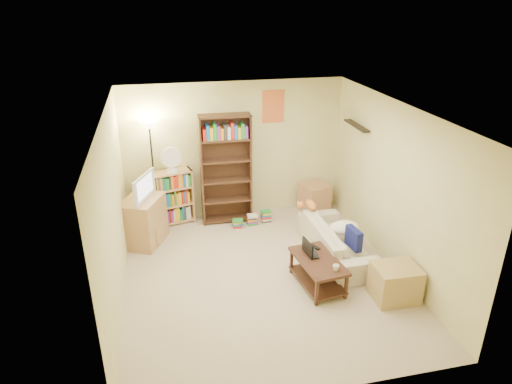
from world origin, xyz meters
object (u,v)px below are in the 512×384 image
Objects in this scene: sofa at (337,240)px; side_table at (314,198)px; tv_stand at (144,221)px; laptop at (316,253)px; desk_fan at (171,160)px; mug at (336,268)px; tall_bookshelf at (226,167)px; end_cabinet at (395,283)px; floor_lamp at (151,143)px; tabby_cat at (309,205)px; television at (140,187)px; short_bookshelf at (171,198)px; coffee_table at (318,269)px.

side_table is at bearing -7.78° from sofa.
tv_stand is 1.48× the size of side_table.
laptop is 0.68× the size of desk_fan.
tv_stand is (-2.56, 2.12, -0.06)m from mug.
end_cabinet is (1.87, -2.84, -0.81)m from tall_bookshelf.
floor_lamp reaches higher than tv_stand.
tabby_cat is 2.79m from tv_stand.
laptop is at bearing -104.02° from tabby_cat.
television is at bearing 140.37° from mug.
sofa is 0.81m from laptop.
tv_stand is at bearing 140.37° from mug.
floor_lamp is 3.57× the size of side_table.
short_bookshelf is (-2.51, 1.73, 0.24)m from sofa.
television is at bearing -132.53° from desk_fan.
sofa is 0.94× the size of floor_lamp.
short_bookshelf is (-1.00, 0.13, -0.55)m from tall_bookshelf.
sofa is 1.82× the size of short_bookshelf.
coffee_table is 3.11m from television.
coffee_table is at bearing -48.04° from floor_lamp.
desk_fan is at bearing -18.05° from television.
coffee_table is 0.51× the size of tall_bookshelf.
laptop reaches higher than coffee_table.
coffee_table is 2.62m from tall_bookshelf.
sofa is 0.92m from coffee_table.
end_cabinet is at bearing -86.89° from side_table.
short_bookshelf reaches higher than coffee_table.
sofa is at bearing -41.09° from laptop.
tabby_cat is 0.58× the size of television.
floor_lamp is at bearing 136.54° from end_cabinet.
mug reaches higher than coffee_table.
side_table is (1.71, 0.05, -0.78)m from tall_bookshelf.
tabby_cat is (-0.25, 0.69, 0.34)m from sofa.
tall_bookshelf is 1.88m from side_table.
tabby_cat is 1.10m from side_table.
sofa is 2.57× the size of television.
end_cabinet is at bearing -10.33° from tv_stand.
tv_stand is 1.70m from tall_bookshelf.
tv_stand is 4.08m from end_cabinet.
desk_fan is (-1.88, 2.40, 0.97)m from coffee_table.
desk_fan is (-0.94, 0.08, 0.18)m from tall_bookshelf.
television reaches higher than sofa.
short_bookshelf is (-2.07, 2.76, 0.04)m from mug.
tv_stand reaches higher than sofa.
floor_lamp is (-2.33, 2.75, 1.08)m from mug.
desk_fan is (0.54, 0.59, 0.22)m from television.
television reaches higher than mug.
side_table is (0.44, 0.96, -0.33)m from tabby_cat.
tall_bookshelf reaches higher than coffee_table.
television is at bearing 171.77° from tabby_cat.
tall_bookshelf reaches higher than end_cabinet.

